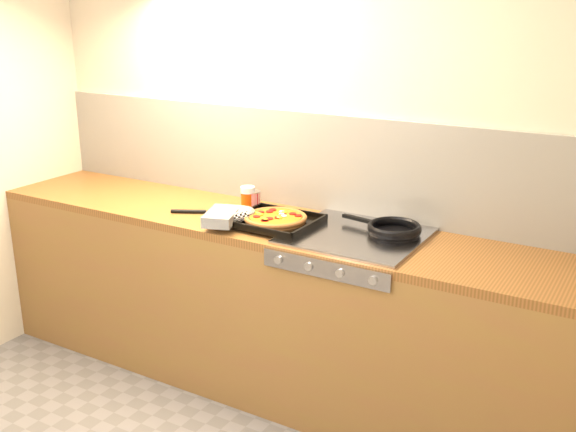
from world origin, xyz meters
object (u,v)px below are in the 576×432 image
Objects in this scene: pizza_on_tray at (261,218)px; frying_pan at (393,229)px; tomato_can at (254,200)px; juice_glass at (248,198)px.

pizza_on_tray is 1.20× the size of frying_pan.
pizza_on_tray is 0.63m from frying_pan.
juice_glass is (-0.02, -0.02, 0.01)m from tomato_can.
pizza_on_tray is at bearing -49.38° from tomato_can.
tomato_can is (-0.18, 0.21, 0.01)m from pizza_on_tray.
pizza_on_tray is at bearing -43.11° from juice_glass.
tomato_can is 0.03m from juice_glass.
juice_glass reaches higher than tomato_can.
juice_glass reaches higher than pizza_on_tray.
juice_glass is (-0.81, 0.02, 0.03)m from frying_pan.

